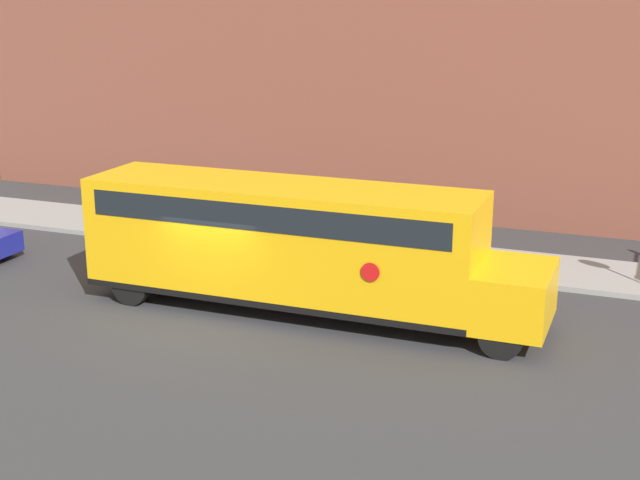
% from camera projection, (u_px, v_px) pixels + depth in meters
% --- Properties ---
extents(ground_plane, '(60.00, 60.00, 0.00)m').
position_uv_depth(ground_plane, '(215.00, 315.00, 22.27)').
color(ground_plane, '#333335').
extents(sidewalk_strip, '(44.00, 3.00, 0.15)m').
position_uv_depth(sidewalk_strip, '(311.00, 245.00, 28.07)').
color(sidewalk_strip, gray).
rests_on(sidewalk_strip, ground).
extents(building_backdrop, '(32.00, 4.00, 11.46)m').
position_uv_depth(building_backdrop, '(377.00, 49.00, 32.33)').
color(building_backdrop, brown).
rests_on(building_backdrop, ground).
extents(school_bus, '(11.62, 2.57, 3.25)m').
position_uv_depth(school_bus, '(295.00, 240.00, 22.07)').
color(school_bus, '#EAA80F').
rests_on(school_bus, ground).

